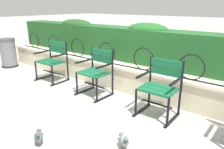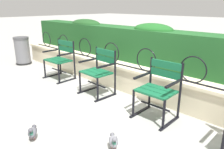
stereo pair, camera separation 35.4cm
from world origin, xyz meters
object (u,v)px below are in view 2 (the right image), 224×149
(park_chair_centre_right, at_px, (159,88))
(pigeon_near_chairs, at_px, (114,141))
(park_chair_leftmost, at_px, (61,58))
(park_chair_centre_left, at_px, (99,70))
(trash_bin, at_px, (22,51))
(pigeon_far_side, at_px, (32,132))

(park_chair_centre_right, relative_size, pigeon_near_chairs, 3.54)
(park_chair_leftmost, xyz_separation_m, park_chair_centre_left, (1.32, -0.01, -0.01))
(pigeon_near_chairs, bearing_deg, park_chair_leftmost, 158.73)
(park_chair_centre_right, xyz_separation_m, pigeon_near_chairs, (0.08, -1.05, -0.35))
(park_chair_leftmost, distance_m, trash_bin, 1.89)
(park_chair_centre_left, relative_size, park_chair_centre_right, 0.99)
(park_chair_centre_right, distance_m, trash_bin, 4.52)
(park_chair_leftmost, relative_size, pigeon_far_side, 3.39)
(park_chair_centre_left, relative_size, pigeon_far_side, 3.31)
(park_chair_centre_left, distance_m, park_chair_centre_right, 1.31)
(park_chair_leftmost, bearing_deg, pigeon_far_side, -41.59)
(park_chair_centre_left, xyz_separation_m, pigeon_far_side, (0.52, -1.63, -0.35))
(pigeon_far_side, distance_m, trash_bin, 4.05)
(park_chair_centre_left, bearing_deg, park_chair_centre_right, 0.02)
(park_chair_leftmost, bearing_deg, park_chair_centre_left, -0.40)
(park_chair_centre_right, height_order, pigeon_near_chairs, park_chair_centre_right)
(pigeon_near_chairs, relative_size, pigeon_far_side, 0.94)
(park_chair_centre_left, height_order, trash_bin, park_chair_centre_left)
(park_chair_centre_right, bearing_deg, pigeon_near_chairs, -85.87)
(park_chair_leftmost, bearing_deg, pigeon_near_chairs, -21.27)
(park_chair_leftmost, xyz_separation_m, park_chair_centre_right, (2.63, -0.01, -0.01))
(pigeon_near_chairs, bearing_deg, pigeon_far_side, -145.96)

